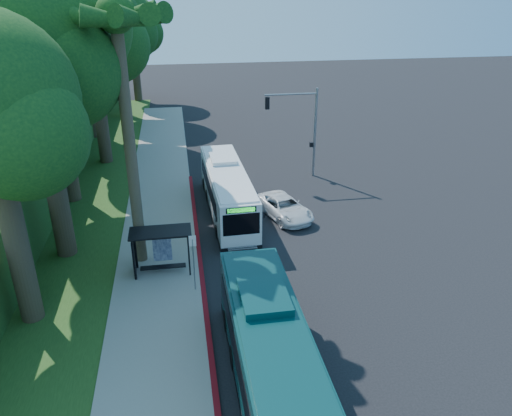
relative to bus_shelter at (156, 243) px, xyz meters
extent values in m
plane|color=black|center=(7.26, 2.86, -1.81)|extent=(140.00, 140.00, 0.00)
cube|color=gray|center=(-0.04, 2.86, -1.75)|extent=(4.50, 70.00, 0.12)
cube|color=maroon|center=(2.26, -1.14, -1.74)|extent=(0.25, 30.00, 0.13)
cube|color=#234719|center=(-5.74, 7.86, -1.78)|extent=(8.00, 70.00, 0.06)
cube|color=black|center=(0.26, -0.14, 0.69)|extent=(3.20, 1.50, 0.10)
cube|color=black|center=(-1.19, -0.14, -0.61)|extent=(0.06, 1.30, 2.20)
cube|color=navy|center=(0.26, 0.56, -0.56)|extent=(1.00, 0.12, 1.70)
cube|color=black|center=(0.26, -0.24, -1.36)|extent=(2.40, 0.40, 0.06)
cube|color=black|center=(-1.14, 0.46, -0.61)|extent=(0.08, 0.08, 2.40)
cube|color=black|center=(1.66, 0.46, -0.61)|extent=(0.08, 0.08, 2.40)
cube|color=black|center=(-1.14, -0.74, -0.61)|extent=(0.08, 0.08, 2.40)
cube|color=black|center=(1.66, -0.74, -0.61)|extent=(0.08, 0.08, 2.40)
cylinder|color=gray|center=(1.86, -2.14, -0.31)|extent=(0.06, 0.06, 3.00)
cube|color=white|center=(1.86, -2.14, 1.09)|extent=(0.35, 0.04, 0.55)
cylinder|color=gray|center=(12.06, 12.86, 1.69)|extent=(0.20, 0.20, 7.00)
cylinder|color=gray|center=(10.06, 12.86, 4.79)|extent=(4.00, 0.14, 0.14)
cube|color=black|center=(8.26, 12.86, 4.19)|extent=(0.30, 0.30, 0.90)
cube|color=black|center=(11.81, 12.86, 0.79)|extent=(0.25, 0.25, 0.35)
cylinder|color=#4C3F2D|center=(-0.94, 1.36, 4.69)|extent=(0.60, 0.60, 13.00)
sphere|color=#103B14|center=(-0.94, 1.36, 11.19)|extent=(1.80, 1.80, 1.80)
cylinder|color=#382B1E|center=(-5.24, 2.86, 3.44)|extent=(1.10, 1.10, 10.50)
sphere|color=#103B14|center=(-5.24, 2.86, 9.89)|extent=(8.00, 8.00, 8.00)
sphere|color=#103B14|center=(-3.64, 1.66, 8.69)|extent=(5.60, 5.60, 5.60)
sphere|color=#103B14|center=(-6.64, 4.26, 8.99)|extent=(5.20, 5.20, 5.20)
cylinder|color=#382B1E|center=(-6.24, 10.86, 4.14)|extent=(1.18, 1.18, 11.90)
sphere|color=#103B14|center=(-6.24, 10.86, 11.45)|extent=(10.00, 10.00, 10.00)
sphere|color=#103B14|center=(-4.24, 9.36, 10.09)|extent=(7.00, 7.00, 7.00)
sphere|color=#103B14|center=(-7.99, 12.61, 10.43)|extent=(6.50, 6.50, 6.50)
cylinder|color=#382B1E|center=(-4.74, 18.86, 3.09)|extent=(1.06, 1.06, 9.80)
sphere|color=#103B14|center=(-4.74, 18.86, 9.11)|extent=(8.40, 8.40, 8.40)
sphere|color=#103B14|center=(-3.06, 17.60, 7.99)|extent=(5.88, 5.88, 5.88)
sphere|color=#103B14|center=(-6.21, 20.33, 8.27)|extent=(5.46, 5.46, 5.46)
cylinder|color=#382B1E|center=(-6.74, 26.86, 3.79)|extent=(1.14, 1.14, 11.20)
sphere|color=#103B14|center=(-6.74, 26.86, 10.67)|extent=(9.60, 9.60, 9.60)
sphere|color=#103B14|center=(-4.82, 25.42, 9.39)|extent=(6.72, 6.72, 6.72)
sphere|color=#103B14|center=(-8.42, 28.54, 9.71)|extent=(6.24, 6.24, 6.24)
cylinder|color=#382B1E|center=(-4.24, 34.86, 2.74)|extent=(1.02, 1.02, 9.10)
sphere|color=#103B14|center=(-4.24, 34.86, 8.33)|extent=(8.00, 8.00, 8.00)
sphere|color=#103B14|center=(-2.64, 33.66, 7.29)|extent=(5.60, 5.60, 5.60)
sphere|color=#103B14|center=(-5.64, 36.26, 7.55)|extent=(5.20, 5.20, 5.20)
cylinder|color=#382B1E|center=(-3.24, 42.86, 2.39)|extent=(0.98, 0.98, 8.40)
sphere|color=#103B14|center=(-3.24, 42.86, 7.55)|extent=(7.00, 7.00, 7.00)
sphere|color=#103B14|center=(-1.84, 41.81, 6.59)|extent=(4.90, 4.90, 4.90)
sphere|color=#103B14|center=(-4.47, 44.08, 6.83)|extent=(4.55, 4.55, 4.55)
cylinder|color=#382B1E|center=(-5.74, -3.14, 2.74)|extent=(1.02, 1.02, 9.10)
sphere|color=#103B14|center=(-4.30, -4.22, 7.29)|extent=(5.04, 5.04, 5.04)
cube|color=white|center=(4.51, 6.90, -0.14)|extent=(2.77, 11.33, 2.67)
cube|color=black|center=(4.51, 6.90, -1.52)|extent=(2.80, 11.39, 0.33)
cube|color=black|center=(4.49, 7.37, 0.12)|extent=(2.74, 8.86, 1.03)
cube|color=black|center=(4.70, 1.32, 0.07)|extent=(2.11, 0.18, 1.31)
cube|color=black|center=(4.32, 12.48, 0.16)|extent=(1.92, 0.18, 0.94)
cube|color=#19E533|center=(4.70, 1.31, 0.96)|extent=(1.56, 0.15, 0.26)
cube|color=white|center=(4.51, 6.90, 1.24)|extent=(2.56, 10.76, 0.11)
cube|color=white|center=(4.44, 8.77, 1.40)|extent=(1.75, 2.40, 0.33)
cylinder|color=black|center=(3.55, 3.26, -1.34)|extent=(0.31, 0.95, 0.94)
cylinder|color=black|center=(5.71, 3.34, -1.34)|extent=(0.31, 0.95, 0.94)
cylinder|color=black|center=(3.28, 11.14, -1.34)|extent=(0.31, 0.95, 0.94)
cylinder|color=black|center=(5.45, 11.21, -1.34)|extent=(0.31, 0.95, 0.94)
cube|color=#093636|center=(4.35, -10.06, -0.02)|extent=(2.67, 12.11, 2.87)
cube|color=black|center=(4.35, -10.06, -1.50)|extent=(2.70, 12.17, 0.35)
cube|color=black|center=(4.35, -9.56, 0.26)|extent=(2.71, 9.45, 1.11)
cube|color=black|center=(4.30, -4.07, 0.31)|extent=(2.06, 0.14, 1.01)
cube|color=#093636|center=(4.35, -10.06, 1.47)|extent=(2.46, 11.50, 0.12)
cube|color=#093636|center=(4.34, -8.04, 1.64)|extent=(1.82, 2.53, 0.35)
cylinder|color=black|center=(3.15, -5.48, -1.30)|extent=(0.31, 1.01, 1.01)
cylinder|color=black|center=(5.48, -5.46, -1.30)|extent=(0.31, 1.01, 1.01)
imported|color=white|center=(8.14, 5.68, -1.13)|extent=(3.66, 5.34, 1.36)
camera|label=1|loc=(1.51, -23.61, 12.65)|focal=35.00mm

